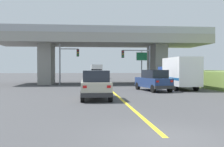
{
  "coord_description": "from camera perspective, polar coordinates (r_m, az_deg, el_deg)",
  "views": [
    {
      "loc": [
        -2.5,
        -8.06,
        2.19
      ],
      "look_at": [
        0.28,
        19.57,
        1.62
      ],
      "focal_mm": 42.67,
      "sensor_mm": 36.0,
      "label": 1
    }
  ],
  "objects": [
    {
      "name": "ground",
      "position": [
        37.86,
        -1.95,
        -2.15
      ],
      "size": [
        160.0,
        160.0,
        0.0
      ],
      "primitive_type": "plane",
      "color": "#424244"
    },
    {
      "name": "overpass_bridge",
      "position": [
        37.92,
        -1.95,
        5.91
      ],
      "size": [
        29.06,
        8.45,
        7.6
      ],
      "color": "gray",
      "rests_on": "ground"
    },
    {
      "name": "lane_divider_stripe",
      "position": [
        21.66,
        0.92,
        -4.62
      ],
      "size": [
        0.2,
        26.68,
        0.01
      ],
      "primitive_type": "cube",
      "color": "yellow",
      "rests_on": "ground"
    },
    {
      "name": "suv_lead",
      "position": [
        18.79,
        -3.56,
        -2.41
      ],
      "size": [
        2.04,
        4.79,
        2.02
      ],
      "color": "#B7B29E",
      "rests_on": "ground"
    },
    {
      "name": "suv_crossing",
      "position": [
        25.72,
        8.86,
        -1.46
      ],
      "size": [
        2.72,
        5.07,
        2.02
      ],
      "rotation": [
        0.0,
        0.0,
        0.19
      ],
      "color": "navy",
      "rests_on": "ground"
    },
    {
      "name": "box_truck",
      "position": [
        28.46,
        14.09,
        0.14
      ],
      "size": [
        2.33,
        7.32,
        3.25
      ],
      "color": "navy",
      "rests_on": "ground"
    },
    {
      "name": "sedan_oncoming",
      "position": [
        44.08,
        -3.41,
        -0.36
      ],
      "size": [
        1.95,
        4.48,
        2.02
      ],
      "color": "black",
      "rests_on": "ground"
    },
    {
      "name": "traffic_signal_nearside",
      "position": [
        34.24,
        5.87,
        2.98
      ],
      "size": [
        3.71,
        0.36,
        5.05
      ],
      "color": "slate",
      "rests_on": "ground"
    },
    {
      "name": "traffic_signal_farside",
      "position": [
        34.27,
        -9.72,
        3.03
      ],
      "size": [
        2.52,
        0.36,
        5.21
      ],
      "color": "slate",
      "rests_on": "ground"
    },
    {
      "name": "highway_sign",
      "position": [
        36.99,
        6.39,
        2.91
      ],
      "size": [
        1.55,
        0.17,
        4.52
      ],
      "color": "#56595E",
      "rests_on": "ground"
    },
    {
      "name": "semi_truck_distant",
      "position": [
        57.62,
        -3.36,
        0.54
      ],
      "size": [
        2.33,
        6.42,
        2.94
      ],
      "color": "silver",
      "rests_on": "ground"
    }
  ]
}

